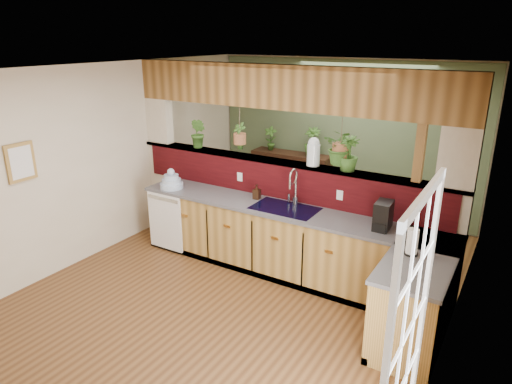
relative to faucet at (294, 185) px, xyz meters
The scene contains 28 objects.
ground 1.65m from the faucet, 104.32° to the right, with size 4.60×7.00×0.01m, color brown.
ceiling 1.85m from the faucet, 104.32° to the right, with size 4.60×7.00×0.01m, color brown.
wall_back 2.39m from the faucet, 96.93° to the left, with size 4.60×0.02×2.60m, color beige.
wall_left 2.83m from the faucet, 156.44° to the right, with size 0.02×7.00×2.60m, color beige.
wall_right 2.31m from the faucet, 29.29° to the right, with size 0.02×7.00×2.60m, color beige.
pass_through_partition 0.34m from the faucet, 139.73° to the left, with size 4.60×0.21×2.60m.
pass_through_ledge 0.42m from the faucet, 142.46° to the left, with size 4.60×0.21×0.04m, color brown.
header_beam 1.22m from the faucet, 142.46° to the left, with size 4.60×0.15×0.55m, color brown.
sage_backwall 2.37m from the faucet, 96.99° to the left, with size 4.55×0.02×2.55m, color #526645.
countertop 0.94m from the faucet, 25.33° to the right, with size 4.14×1.52×0.90m.
dishwasher 1.96m from the faucet, 165.24° to the right, with size 0.58×0.03×0.82m.
navy_sink 0.38m from the faucet, 103.96° to the right, with size 0.82×0.50×0.18m.
french_door 3.14m from the faucet, 50.78° to the right, with size 0.06×1.02×2.16m, color white.
framed_print 3.23m from the faucet, 143.01° to the right, with size 0.04×0.35×0.45m.
faucet is the anchor object (origin of this frame).
dish_stack 1.80m from the faucet, behind, with size 0.33×0.33×0.29m.
soap_dispenser 0.55m from the faucet, behind, with size 0.09×0.09×0.19m, color #342013.
coffee_maker 1.19m from the faucet, ahead, with size 0.17×0.28×0.32m.
paper_towel 1.73m from the faucet, 21.26° to the right, with size 0.13×0.13×0.29m.
glass_jar 0.49m from the faucet, 56.24° to the left, with size 0.16×0.16×0.36m.
ledge_plant_left 1.73m from the faucet, behind, with size 0.24×0.19×0.43m, color #2E551D.
ledge_plant_right 0.78m from the faucet, 20.15° to the left, with size 0.24×0.24×0.42m, color #2E551D.
hanging_plant_a 1.14m from the faucet, 166.82° to the left, with size 0.21×0.17×0.52m.
hanging_plant_b 0.88m from the faucet, 23.90° to the left, with size 0.41×0.36×0.56m.
shelving_console 2.49m from the faucet, 117.80° to the left, with size 1.42×0.38×0.95m, color black.
shelf_plant_a 2.62m from the faucet, 125.95° to the left, with size 0.22×0.15×0.43m, color #2E551D.
shelf_plant_b 2.24m from the faucet, 108.88° to the left, with size 0.27×0.27×0.49m, color #2E551D.
floor_plant 1.88m from the faucet, 64.83° to the left, with size 0.66×0.57×0.73m, color #2E551D.
Camera 1 is at (2.69, -3.73, 2.94)m, focal length 32.00 mm.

